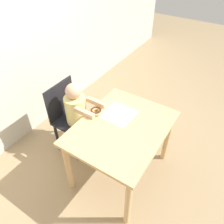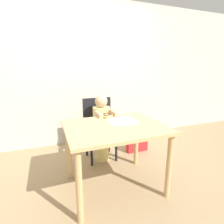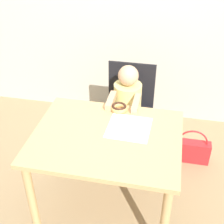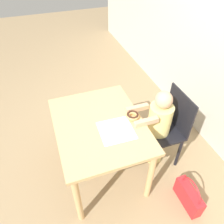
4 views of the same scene
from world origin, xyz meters
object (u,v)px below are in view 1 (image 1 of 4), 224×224
child_figure (77,119)px  donut (96,111)px  chair (70,116)px  handbag (103,112)px

child_figure → donut: (-0.02, -0.30, 0.28)m
child_figure → chair: bearing=90.0°
chair → child_figure: (0.00, -0.12, 0.02)m
child_figure → donut: 0.41m
chair → donut: size_ratio=6.74×
child_figure → donut: size_ratio=7.32×
chair → handbag: chair is taller
child_figure → handbag: size_ratio=2.72×
chair → handbag: size_ratio=2.51×
child_figure → handbag: bearing=6.4°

